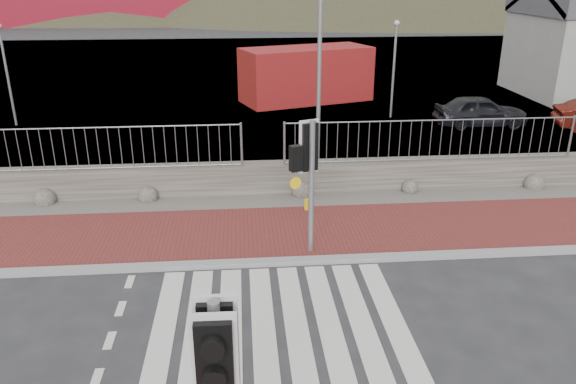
{
  "coord_description": "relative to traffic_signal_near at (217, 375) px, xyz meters",
  "views": [
    {
      "loc": [
        -0.58,
        -7.91,
        6.03
      ],
      "look_at": [
        0.35,
        3.0,
        1.7
      ],
      "focal_mm": 35.0,
      "sensor_mm": 36.0,
      "label": 1
    }
  ],
  "objects": [
    {
      "name": "ground",
      "position": [
        0.9,
        3.33,
        -2.27
      ],
      "size": [
        220.0,
        220.0,
        0.0
      ],
      "primitive_type": "plane",
      "color": "#28282B",
      "rests_on": "ground"
    },
    {
      "name": "sidewalk_far",
      "position": [
        0.9,
        7.83,
        -2.23
      ],
      "size": [
        40.0,
        3.0,
        0.08
      ],
      "primitive_type": "cube",
      "color": "maroon",
      "rests_on": "ground"
    },
    {
      "name": "kerb_far",
      "position": [
        0.9,
        6.33,
        -2.22
      ],
      "size": [
        40.0,
        0.25,
        0.12
      ],
      "primitive_type": "cube",
      "color": "gray",
      "rests_on": "ground"
    },
    {
      "name": "zebra_crossing",
      "position": [
        0.9,
        3.33,
        -2.26
      ],
      "size": [
        4.62,
        5.6,
        0.01
      ],
      "color": "silver",
      "rests_on": "ground"
    },
    {
      "name": "gravel_strip",
      "position": [
        0.9,
        9.83,
        -2.24
      ],
      "size": [
        40.0,
        1.5,
        0.06
      ],
      "primitive_type": "cube",
      "color": "#59544C",
      "rests_on": "ground"
    },
    {
      "name": "stone_wall",
      "position": [
        0.9,
        10.63,
        -1.82
      ],
      "size": [
        40.0,
        0.6,
        0.9
      ],
      "primitive_type": "cube",
      "color": "#48433B",
      "rests_on": "ground"
    },
    {
      "name": "railing",
      "position": [
        0.9,
        10.48,
        -0.45
      ],
      "size": [
        18.07,
        0.07,
        1.22
      ],
      "color": "gray",
      "rests_on": "stone_wall"
    },
    {
      "name": "quay",
      "position": [
        0.9,
        31.23,
        -2.27
      ],
      "size": [
        120.0,
        40.0,
        0.5
      ],
      "primitive_type": "cube",
      "color": "#4C4C4F",
      "rests_on": "ground"
    },
    {
      "name": "water",
      "position": [
        0.9,
        66.23,
        -2.27
      ],
      "size": [
        220.0,
        50.0,
        0.05
      ],
      "primitive_type": "cube",
      "color": "#3F4C54",
      "rests_on": "ground"
    },
    {
      "name": "hills_backdrop",
      "position": [
        7.65,
        91.23,
        -25.32
      ],
      "size": [
        254.0,
        90.0,
        100.0
      ],
      "color": "#303822",
      "rests_on": "ground"
    },
    {
      "name": "traffic_signal_near",
      "position": [
        0.0,
        0.0,
        0.0
      ],
      "size": [
        0.45,
        0.28,
        3.12
      ],
      "rotation": [
        0.0,
        0.0,
        -0.02
      ],
      "color": "gray",
      "rests_on": "ground"
    },
    {
      "name": "traffic_signal_far",
      "position": [
        1.76,
        6.76,
        -0.01
      ],
      "size": [
        0.77,
        0.47,
        3.12
      ],
      "rotation": [
        0.0,
        0.0,
        3.51
      ],
      "color": "gray",
      "rests_on": "ground"
    },
    {
      "name": "streetlight",
      "position": [
        2.7,
        11.4,
        1.75
      ],
      "size": [
        1.49,
        0.53,
        7.14
      ],
      "rotation": [
        0.0,
        0.0,
        -0.26
      ],
      "color": "gray",
      "rests_on": "ground"
    },
    {
      "name": "shipping_container",
      "position": [
        3.56,
        22.93,
        -0.97
      ],
      "size": [
        6.71,
        4.47,
        2.59
      ],
      "primitive_type": "cube",
      "rotation": [
        0.0,
        0.0,
        0.33
      ],
      "color": "maroon",
      "rests_on": "ground"
    },
    {
      "name": "car_a",
      "position": [
        10.19,
        17.43,
        -1.63
      ],
      "size": [
        3.77,
        1.59,
        1.27
      ],
      "primitive_type": "imported",
      "rotation": [
        0.0,
        0.0,
        1.55
      ],
      "color": "black",
      "rests_on": "ground"
    }
  ]
}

